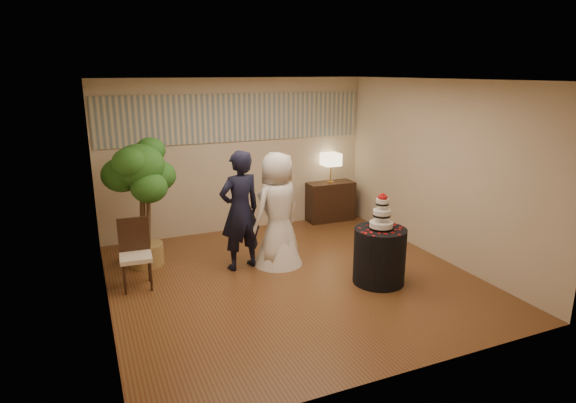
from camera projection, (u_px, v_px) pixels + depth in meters
name	position (u px, v px, depth m)	size (l,w,h in m)	color
floor	(293.00, 279.00, 6.97)	(5.00, 5.00, 0.00)	brown
ceiling	(293.00, 80.00, 6.24)	(5.00, 5.00, 0.00)	white
wall_back	(238.00, 156.00, 8.82)	(5.00, 0.06, 2.80)	beige
wall_front	(404.00, 242.00, 4.39)	(5.00, 0.06, 2.80)	beige
wall_left	(99.00, 204.00, 5.65)	(0.06, 5.00, 2.80)	beige
wall_right	(438.00, 170.00, 7.56)	(0.06, 5.00, 2.80)	beige
mural_border	(237.00, 118.00, 8.62)	(4.90, 0.02, 0.85)	#9D9F8F
groom	(240.00, 211.00, 7.14)	(0.66, 0.43, 1.81)	black
bride	(278.00, 209.00, 7.30)	(0.86, 0.76, 1.76)	white
cake_table	(379.00, 256.00, 6.76)	(0.73, 0.73, 0.80)	black
wedding_cake	(382.00, 211.00, 6.59)	(0.33, 0.33, 0.52)	white
console	(330.00, 201.00, 9.61)	(0.94, 0.42, 0.78)	black
table_lamp	(331.00, 168.00, 9.43)	(0.32, 0.32, 0.58)	beige
ficus_tree	(142.00, 203.00, 7.22)	(0.95, 0.95, 1.99)	#29621F
side_chair	(136.00, 255.00, 6.57)	(0.44, 0.46, 0.96)	black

